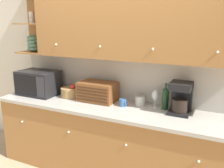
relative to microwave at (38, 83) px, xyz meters
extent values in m
plane|color=tan|center=(1.09, 0.30, -1.07)|extent=(24.00, 24.00, 0.00)
cube|color=silver|center=(1.09, 0.33, 0.23)|extent=(5.33, 0.06, 2.60)
cube|color=#A36B38|center=(1.09, -0.02, -0.64)|extent=(2.93, 0.64, 0.86)
cube|color=#B7B2A8|center=(1.09, -0.04, -0.19)|extent=(2.95, 0.67, 0.04)
sphere|color=white|center=(0.00, -0.35, -0.45)|extent=(0.03, 0.03, 0.03)
sphere|color=white|center=(0.73, -0.35, -0.45)|extent=(0.03, 0.03, 0.03)
sphere|color=white|center=(1.46, -0.35, -0.45)|extent=(0.03, 0.03, 0.03)
sphere|color=white|center=(2.19, -0.35, -0.45)|extent=(0.03, 0.03, 0.03)
cube|color=#B7B2A8|center=(1.09, 0.29, 0.11)|extent=(2.93, 0.01, 0.55)
cube|color=#A36B38|center=(1.30, 0.13, 0.81)|extent=(2.51, 0.32, 0.84)
cube|color=#A36B38|center=(-0.16, 0.29, 0.81)|extent=(0.42, 0.02, 0.84)
cube|color=#A36B38|center=(-0.16, 0.13, 0.40)|extent=(0.42, 0.32, 0.02)
cube|color=#A36B38|center=(-0.16, 0.13, 0.79)|extent=(0.42, 0.32, 0.02)
sphere|color=white|center=(0.36, -0.03, 0.54)|extent=(0.03, 0.03, 0.03)
sphere|color=white|center=(0.99, -0.03, 0.54)|extent=(0.03, 0.03, 0.03)
sphere|color=white|center=(1.62, -0.03, 0.54)|extent=(0.03, 0.03, 0.03)
sphere|color=white|center=(2.25, -0.03, 0.54)|extent=(0.03, 0.03, 0.03)
ellipsoid|color=slate|center=(-0.16, 0.13, 0.45)|extent=(0.18, 0.18, 0.08)
ellipsoid|color=slate|center=(-0.16, 0.13, 0.50)|extent=(0.18, 0.18, 0.08)
ellipsoid|color=slate|center=(-0.16, 0.13, 0.55)|extent=(0.18, 0.18, 0.08)
ellipsoid|color=slate|center=(-0.16, 0.13, 0.60)|extent=(0.18, 0.18, 0.08)
cylinder|color=silver|center=(-0.16, 0.13, 0.84)|extent=(0.07, 0.07, 0.08)
cylinder|color=silver|center=(-0.16, 0.13, 0.91)|extent=(0.07, 0.07, 0.08)
cube|color=black|center=(0.00, 0.00, 0.00)|extent=(0.54, 0.37, 0.33)
cube|color=black|center=(-0.06, -0.19, 0.00)|extent=(0.38, 0.01, 0.27)
cube|color=#2D2D33|center=(0.19, -0.19, 0.00)|extent=(0.12, 0.01, 0.27)
cylinder|color=#A87F4C|center=(0.47, 0.11, -0.10)|extent=(0.29, 0.29, 0.12)
sphere|color=red|center=(0.51, 0.09, -0.02)|extent=(0.08, 0.08, 0.08)
cube|color=brown|center=(0.88, 0.09, -0.04)|extent=(0.47, 0.30, 0.25)
cube|color=#432713|center=(0.88, -0.06, -0.12)|extent=(0.43, 0.01, 0.02)
cube|color=#432713|center=(0.88, -0.06, -0.08)|extent=(0.43, 0.01, 0.02)
cube|color=#432713|center=(0.88, -0.06, -0.04)|extent=(0.43, 0.01, 0.02)
cube|color=#432713|center=(0.88, -0.06, 0.00)|extent=(0.43, 0.01, 0.02)
cube|color=#432713|center=(0.88, -0.06, 0.04)|extent=(0.43, 0.01, 0.02)
cylinder|color=#38669E|center=(1.25, 0.03, -0.12)|extent=(0.08, 0.08, 0.09)
torus|color=#38669E|center=(1.30, 0.03, -0.12)|extent=(0.01, 0.06, 0.06)
cylinder|color=silver|center=(1.43, 0.17, -0.11)|extent=(0.12, 0.12, 0.11)
cylinder|color=gray|center=(1.43, 0.17, -0.05)|extent=(0.13, 0.13, 0.01)
cylinder|color=silver|center=(1.61, 0.17, -0.16)|extent=(0.07, 0.07, 0.01)
cylinder|color=silver|center=(1.61, 0.17, -0.12)|extent=(0.01, 0.01, 0.08)
ellipsoid|color=silver|center=(1.61, 0.17, -0.02)|extent=(0.08, 0.08, 0.12)
cylinder|color=#19381E|center=(1.73, 0.16, -0.06)|extent=(0.07, 0.07, 0.21)
sphere|color=#19381E|center=(1.73, 0.16, 0.05)|extent=(0.07, 0.07, 0.07)
cylinder|color=#19381E|center=(1.73, 0.16, 0.11)|extent=(0.03, 0.03, 0.07)
cube|color=black|center=(1.91, 0.08, -0.15)|extent=(0.23, 0.25, 0.03)
cylinder|color=black|center=(1.91, 0.07, -0.07)|extent=(0.17, 0.17, 0.14)
cube|color=black|center=(1.91, 0.18, 0.01)|extent=(0.23, 0.06, 0.35)
cube|color=black|center=(1.91, 0.08, 0.15)|extent=(0.23, 0.25, 0.08)
camera|label=1|loc=(2.37, -2.57, 0.81)|focal=40.00mm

